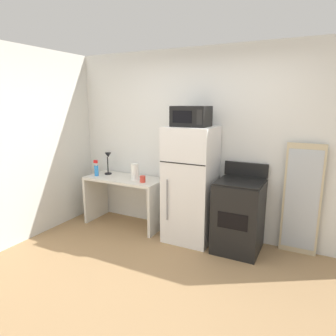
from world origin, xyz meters
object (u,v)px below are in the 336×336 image
object	(u,v)px
desk_lamp	(108,160)
leaning_mirror	(302,200)
microwave	(191,116)
desk	(125,192)
refrigerator	(191,185)
spray_bottle	(96,170)
oven_range	(239,215)
paper_towel_roll	(135,172)
coffee_mug	(143,179)

from	to	relation	value
desk_lamp	leaning_mirror	world-z (taller)	leaning_mirror
desk_lamp	microwave	size ratio (longest dim) A/B	0.77
desk	desk_lamp	xyz separation A→B (m)	(-0.34, 0.06, 0.46)
desk	refrigerator	size ratio (longest dim) A/B	0.77
refrigerator	leaning_mirror	xyz separation A→B (m)	(1.37, 0.25, -0.08)
desk_lamp	spray_bottle	distance (m)	0.24
refrigerator	oven_range	xyz separation A→B (m)	(0.67, -0.00, -0.32)
paper_towel_roll	leaning_mirror	bearing A→B (deg)	7.01
oven_range	microwave	bearing A→B (deg)	-178.61
spray_bottle	coffee_mug	world-z (taller)	spray_bottle
desk_lamp	leaning_mirror	xyz separation A→B (m)	(2.81, 0.18, -0.29)
desk	leaning_mirror	size ratio (longest dim) A/B	0.86
paper_towel_roll	microwave	size ratio (longest dim) A/B	0.52
desk	coffee_mug	bearing A→B (deg)	-14.96
refrigerator	paper_towel_roll	bearing A→B (deg)	-178.28
paper_towel_roll	coffee_mug	bearing A→B (deg)	-19.84
spray_bottle	leaning_mirror	xyz separation A→B (m)	(2.92, 0.33, -0.15)
microwave	leaning_mirror	size ratio (longest dim) A/B	0.33
desk_lamp	coffee_mug	bearing A→B (deg)	-12.34
paper_towel_roll	oven_range	size ratio (longest dim) A/B	0.22
paper_towel_roll	oven_range	world-z (taller)	oven_range
refrigerator	leaning_mirror	distance (m)	1.40
refrigerator	microwave	world-z (taller)	microwave
spray_bottle	oven_range	world-z (taller)	oven_range
desk	paper_towel_roll	xyz separation A→B (m)	(0.22, -0.04, 0.34)
desk	leaning_mirror	bearing A→B (deg)	5.41
microwave	desk_lamp	bearing A→B (deg)	176.28
paper_towel_roll	refrigerator	bearing A→B (deg)	1.72
coffee_mug	microwave	bearing A→B (deg)	5.38
desk_lamp	refrigerator	size ratio (longest dim) A/B	0.23
coffee_mug	oven_range	size ratio (longest dim) A/B	0.09
desk	leaning_mirror	world-z (taller)	leaning_mirror
leaning_mirror	coffee_mug	bearing A→B (deg)	-170.76
oven_range	leaning_mirror	xyz separation A→B (m)	(0.70, 0.26, 0.23)
desk_lamp	paper_towel_roll	bearing A→B (deg)	-9.97
desk_lamp	coffee_mug	distance (m)	0.78
paper_towel_roll	oven_range	distance (m)	1.60
desk_lamp	oven_range	xyz separation A→B (m)	(2.11, -0.08, -0.52)
oven_range	leaning_mirror	size ratio (longest dim) A/B	0.79
desk_lamp	coffee_mug	xyz separation A→B (m)	(0.73, -0.16, -0.19)
oven_range	paper_towel_roll	bearing A→B (deg)	-179.20
coffee_mug	refrigerator	bearing A→B (deg)	7.08
desk	oven_range	xyz separation A→B (m)	(1.77, -0.02, -0.06)
desk_lamp	oven_range	distance (m)	2.18
coffee_mug	desk	bearing A→B (deg)	165.04
paper_towel_roll	coffee_mug	world-z (taller)	paper_towel_roll
spray_bottle	coffee_mug	xyz separation A→B (m)	(0.84, -0.00, -0.05)
coffee_mug	refrigerator	world-z (taller)	refrigerator
desk_lamp	spray_bottle	world-z (taller)	desk_lamp
leaning_mirror	spray_bottle	bearing A→B (deg)	-173.48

